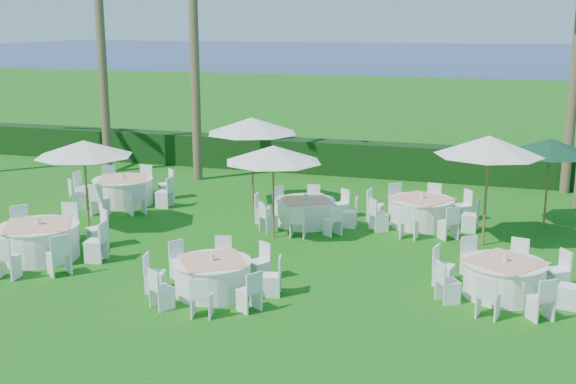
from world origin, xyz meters
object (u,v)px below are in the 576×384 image
(banquet_table_d, at_px, (123,191))
(umbrella_a, at_px, (84,148))
(umbrella_b, at_px, (273,154))
(banquet_table_a, at_px, (39,240))
(banquet_table_f, at_px, (422,211))
(banquet_table_c, at_px, (504,278))
(umbrella_d, at_px, (489,146))
(umbrella_green, at_px, (550,146))
(banquet_table_b, at_px, (213,276))
(umbrella_c, at_px, (252,125))
(banquet_table_e, at_px, (306,211))

(banquet_table_d, height_order, umbrella_a, umbrella_a)
(umbrella_b, bearing_deg, banquet_table_d, 160.49)
(banquet_table_a, height_order, banquet_table_f, banquet_table_a)
(banquet_table_c, bearing_deg, umbrella_d, 99.55)
(banquet_table_c, bearing_deg, umbrella_a, 171.26)
(banquet_table_f, bearing_deg, umbrella_d, -37.83)
(umbrella_a, relative_size, umbrella_green, 1.05)
(banquet_table_c, xyz_separation_m, umbrella_d, (-0.57, 3.41, 2.15))
(banquet_table_b, distance_m, umbrella_green, 10.02)
(banquet_table_b, relative_size, umbrella_b, 1.12)
(banquet_table_c, relative_size, umbrella_c, 1.07)
(umbrella_d, bearing_deg, banquet_table_a, -157.13)
(umbrella_b, height_order, umbrella_c, umbrella_c)
(banquet_table_a, height_order, banquet_table_d, banquet_table_a)
(umbrella_green, bearing_deg, umbrella_b, -154.81)
(umbrella_b, relative_size, umbrella_green, 1.03)
(umbrella_c, bearing_deg, banquet_table_b, -76.15)
(banquet_table_c, height_order, banquet_table_f, banquet_table_f)
(umbrella_d, bearing_deg, umbrella_a, -170.33)
(umbrella_a, bearing_deg, umbrella_c, 47.88)
(banquet_table_b, xyz_separation_m, banquet_table_d, (-5.61, 6.06, 0.05))
(umbrella_b, xyz_separation_m, umbrella_c, (-1.67, 2.94, 0.26))
(banquet_table_d, xyz_separation_m, umbrella_green, (12.26, 1.20, 1.81))
(banquet_table_a, height_order, umbrella_green, umbrella_green)
(umbrella_a, xyz_separation_m, umbrella_d, (10.24, 1.75, 0.32))
(banquet_table_e, bearing_deg, umbrella_green, 15.33)
(umbrella_green, bearing_deg, banquet_table_b, -132.48)
(banquet_table_a, relative_size, umbrella_c, 1.20)
(umbrella_d, bearing_deg, umbrella_c, 164.08)
(banquet_table_b, xyz_separation_m, umbrella_d, (5.15, 5.08, 2.16))
(umbrella_b, distance_m, umbrella_c, 3.39)
(banquet_table_e, height_order, umbrella_green, umbrella_green)
(banquet_table_d, distance_m, banquet_table_e, 6.01)
(banquet_table_c, height_order, umbrella_d, umbrella_d)
(banquet_table_e, distance_m, umbrella_a, 6.18)
(banquet_table_c, distance_m, umbrella_c, 9.42)
(banquet_table_f, bearing_deg, umbrella_a, -160.18)
(banquet_table_d, distance_m, banquet_table_f, 9.06)
(banquet_table_e, bearing_deg, umbrella_b, -107.22)
(banquet_table_b, height_order, banquet_table_e, banquet_table_e)
(banquet_table_a, bearing_deg, umbrella_d, 22.87)
(banquet_table_b, bearing_deg, umbrella_b, 90.98)
(banquet_table_f, relative_size, umbrella_b, 1.22)
(umbrella_a, xyz_separation_m, umbrella_c, (3.35, 3.71, 0.25))
(banquet_table_a, bearing_deg, banquet_table_f, 33.81)
(banquet_table_f, relative_size, umbrella_a, 1.19)
(banquet_table_c, distance_m, umbrella_a, 11.09)
(banquet_table_c, relative_size, umbrella_a, 1.13)
(banquet_table_e, distance_m, umbrella_b, 2.38)
(banquet_table_d, bearing_deg, banquet_table_f, 2.16)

